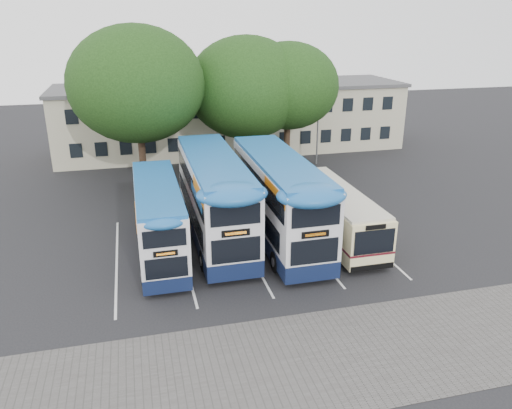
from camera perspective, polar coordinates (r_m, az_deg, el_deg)
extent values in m
plane|color=black|center=(24.73, 10.21, -8.86)|extent=(120.00, 120.00, 0.00)
cube|color=#595654|center=(20.21, 10.74, -16.35)|extent=(40.00, 6.00, 0.01)
cube|color=silver|center=(27.30, -15.64, -6.35)|extent=(0.12, 11.00, 0.01)
cube|color=silver|center=(27.34, -8.28, -5.70)|extent=(0.12, 11.00, 0.01)
cube|color=silver|center=(27.84, -1.08, -4.98)|extent=(0.12, 11.00, 0.01)
cube|color=silver|center=(28.75, 5.74, -4.22)|extent=(0.12, 11.00, 0.01)
cube|color=silver|center=(30.04, 12.06, -3.46)|extent=(0.12, 11.00, 0.01)
cube|color=#BDB698|center=(48.25, -2.73, 9.83)|extent=(32.00, 8.00, 6.00)
cube|color=#4C4C4F|center=(47.77, -2.79, 13.43)|extent=(32.40, 8.40, 0.30)
cube|color=black|center=(44.67, -1.65, 7.26)|extent=(30.00, 0.06, 1.20)
cube|color=black|center=(44.11, -1.69, 10.80)|extent=(30.00, 0.06, 1.20)
cylinder|color=gray|center=(43.01, 7.15, 10.40)|extent=(0.14, 0.14, 9.00)
cube|color=gray|center=(42.45, 7.43, 16.38)|extent=(0.12, 0.80, 0.12)
cube|color=gray|center=(42.08, 7.63, 16.27)|extent=(0.25, 0.50, 0.12)
cylinder|color=black|center=(37.27, -12.87, 5.81)|extent=(0.50, 0.50, 5.65)
ellipsoid|color=black|center=(36.38, -13.49, 13.22)|extent=(9.48, 9.48, 8.06)
cylinder|color=black|center=(40.04, -1.07, 6.96)|extent=(0.50, 0.50, 5.12)
ellipsoid|color=black|center=(39.23, -1.11, 13.22)|extent=(9.14, 9.14, 7.77)
cylinder|color=black|center=(40.64, 3.55, 7.16)|extent=(0.50, 0.50, 5.17)
ellipsoid|color=black|center=(39.84, 3.69, 13.38)|extent=(7.88, 7.88, 6.70)
cube|color=#101B3E|center=(27.38, -10.85, -4.38)|extent=(2.25, 9.45, 0.72)
cube|color=silver|center=(26.70, -11.10, -0.97)|extent=(2.25, 9.45, 2.79)
cube|color=#1C5EA8|center=(26.21, -11.32, 1.96)|extent=(2.20, 9.26, 0.27)
cube|color=black|center=(27.24, -11.03, -2.26)|extent=(2.29, 8.37, 0.90)
cube|color=black|center=(26.48, -11.20, 0.30)|extent=(2.29, 8.91, 0.81)
cube|color=orange|center=(23.48, -8.04, -0.89)|extent=(0.02, 2.88, 0.49)
cube|color=black|center=(22.38, -10.29, -5.54)|extent=(1.08, 0.06, 0.27)
cylinder|color=black|center=(29.95, -13.13, -2.69)|extent=(0.27, 0.90, 0.90)
cylinder|color=black|center=(30.02, -9.26, -2.35)|extent=(0.27, 0.90, 0.90)
cylinder|color=black|center=(24.67, -12.70, -7.95)|extent=(0.27, 0.90, 0.90)
cylinder|color=black|center=(24.75, -7.96, -7.51)|extent=(0.27, 0.90, 0.90)
cube|color=#A9130B|center=(27.60, -8.98, 1.29)|extent=(0.02, 3.60, 0.76)
cube|color=#101B3E|center=(28.85, -4.66, -2.42)|extent=(2.75, 11.56, 0.88)
cube|color=silver|center=(28.08, -4.78, 1.61)|extent=(2.75, 11.56, 3.41)
cube|color=#1C5EA8|center=(27.56, -4.89, 5.07)|extent=(2.70, 11.33, 0.33)
cube|color=black|center=(28.70, -4.84, 0.05)|extent=(2.79, 10.24, 1.10)
cube|color=black|center=(27.84, -4.83, 3.11)|extent=(2.79, 10.90, 0.99)
cube|color=orange|center=(24.37, -0.16, 2.10)|extent=(0.02, 3.52, 0.61)
cube|color=black|center=(22.79, -2.32, -3.28)|extent=(1.32, 0.06, 0.33)
cylinder|color=black|center=(31.87, -7.88, -0.69)|extent=(0.33, 1.10, 1.10)
cylinder|color=black|center=(32.19, -3.48, -0.30)|extent=(0.33, 1.10, 1.10)
cylinder|color=black|center=(25.37, -5.96, -6.41)|extent=(0.33, 1.10, 1.10)
cylinder|color=black|center=(25.78, -0.46, -5.83)|extent=(0.33, 1.10, 1.10)
cube|color=#101B3E|center=(28.66, 2.58, -2.54)|extent=(2.74, 11.51, 0.88)
cube|color=silver|center=(27.89, 2.65, 1.50)|extent=(2.74, 11.51, 3.40)
cube|color=#1C5EA8|center=(27.36, 2.71, 4.97)|extent=(2.68, 11.28, 0.33)
cube|color=black|center=(28.50, 2.43, -0.06)|extent=(2.78, 10.19, 1.10)
cube|color=black|center=(27.64, 2.67, 3.00)|extent=(2.78, 10.85, 0.99)
cube|color=orange|center=(24.52, 8.33, 1.95)|extent=(0.02, 3.51, 0.60)
cube|color=black|center=(22.84, 6.80, -3.40)|extent=(1.32, 0.06, 0.33)
cylinder|color=black|center=(31.44, -1.33, -0.80)|extent=(0.33, 1.10, 1.10)
cylinder|color=black|center=(32.04, 2.99, -0.40)|extent=(0.33, 1.10, 1.10)
cylinder|color=black|center=(25.15, 2.32, -6.57)|extent=(0.33, 1.10, 1.10)
cylinder|color=black|center=(25.89, 7.61, -5.91)|extent=(0.33, 1.10, 1.10)
cube|color=#FBEBA7|center=(29.01, 9.09, -0.92)|extent=(2.39, 9.55, 2.44)
cube|color=beige|center=(28.58, 9.23, 1.44)|extent=(2.29, 9.17, 0.19)
cube|color=black|center=(29.28, 8.77, 0.15)|extent=(2.43, 7.64, 0.86)
cube|color=#58111B|center=(29.16, 9.04, -1.66)|extent=(2.42, 9.57, 0.11)
cube|color=black|center=(24.92, 13.38, -4.18)|extent=(2.10, 0.06, 1.24)
cylinder|color=black|center=(26.31, 9.52, -5.74)|extent=(0.29, 0.96, 0.96)
cylinder|color=black|center=(27.19, 13.72, -5.16)|extent=(0.29, 0.96, 0.96)
cylinder|color=black|center=(31.49, 5.17, -0.98)|extent=(0.29, 0.96, 0.96)
cylinder|color=black|center=(32.23, 8.80, -0.63)|extent=(0.29, 0.96, 0.96)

